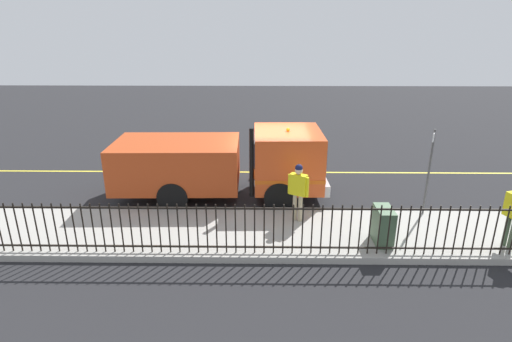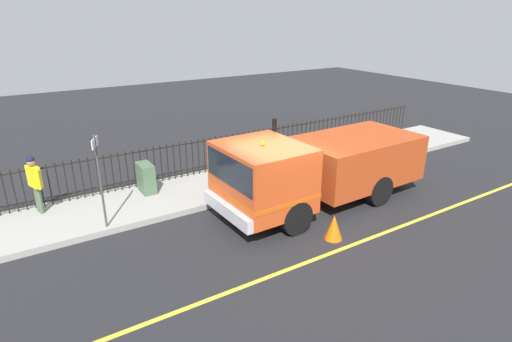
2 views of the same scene
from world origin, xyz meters
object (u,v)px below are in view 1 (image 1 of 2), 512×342
Objects in this scene: traffic_cone at (257,168)px; street_sign at (430,163)px; work_truck at (232,160)px; worker_standing at (298,187)px; utility_cabinet at (383,226)px.

street_sign is (3.56, 5.03, 1.44)m from traffic_cone.
worker_standing is (2.13, 2.01, -0.08)m from work_truck.
work_truck is at bearing -105.61° from street_sign.
street_sign reaches higher than work_truck.
street_sign is (-0.51, 3.81, 0.55)m from worker_standing.
street_sign is (-1.74, 1.72, 1.12)m from utility_cabinet.
work_truck reaches higher than worker_standing.
street_sign is at bearing 135.37° from utility_cabinet.
utility_cabinet is 2.69m from street_sign.
work_truck reaches higher than utility_cabinet.
utility_cabinet is 1.40× the size of traffic_cone.
work_truck is at bearing -22.38° from traffic_cone.
utility_cabinet is 6.26m from traffic_cone.
work_truck is at bearing -17.57° from worker_standing.
worker_standing is at bearing -120.42° from utility_cabinet.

